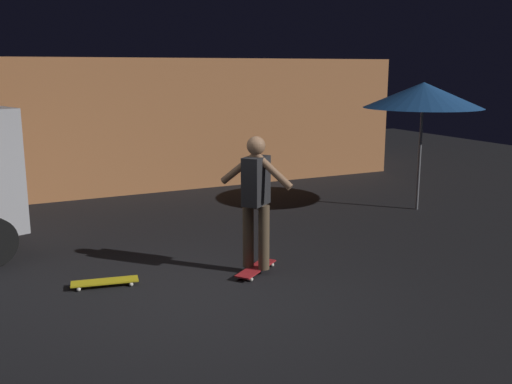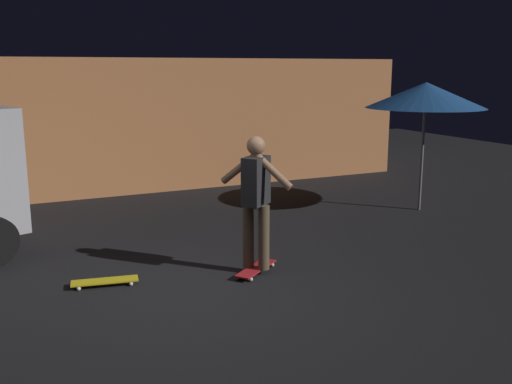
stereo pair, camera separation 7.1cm
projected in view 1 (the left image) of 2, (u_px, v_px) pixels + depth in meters
The scene contains 6 objects.
ground_plane at pixel (203, 298), 6.60m from camera, with size 28.00×28.00×0.00m, color black.
low_building at pixel (120, 119), 13.77m from camera, with size 12.11×4.47×2.74m.
patio_umbrella at pixel (423, 95), 10.31m from camera, with size 2.10×2.10×2.30m.
skateboard_ridden at pixel (256, 269), 7.41m from camera, with size 0.74×0.63×0.07m.
skateboard_spare at pixel (105, 282), 6.95m from camera, with size 0.80×0.34×0.07m.
skater at pixel (256, 193), 7.20m from camera, with size 0.67×0.84×1.67m.
Camera 1 is at (-2.18, -5.84, 2.55)m, focal length 41.01 mm.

